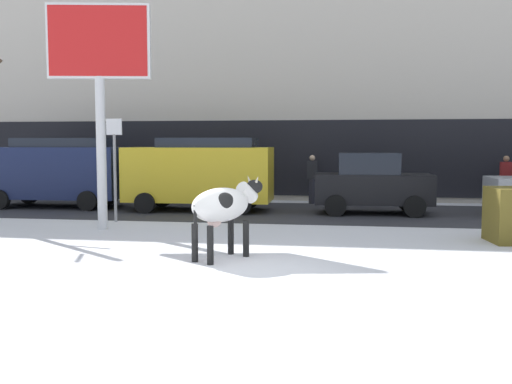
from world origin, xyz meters
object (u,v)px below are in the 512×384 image
at_px(street_sign, 115,161).
at_px(cow_holstein, 223,206).
at_px(pedestrian_near_billboard, 312,179).
at_px(billboard, 99,55).
at_px(car_black_hatchback, 372,183).
at_px(car_navy_van, 57,170).
at_px(pedestrian_by_cars, 506,181).
at_px(car_yellow_van, 200,172).

bearing_deg(street_sign, cow_holstein, -48.87).
bearing_deg(pedestrian_near_billboard, cow_holstein, -95.16).
xyz_separation_m(billboard, car_black_hatchback, (6.78, 4.42, -3.39)).
bearing_deg(car_black_hatchback, pedestrian_near_billboard, 126.76).
distance_m(pedestrian_near_billboard, street_sign, 7.64).
xyz_separation_m(car_black_hatchback, pedestrian_near_billboard, (-2.01, 2.69, -0.05)).
height_order(car_navy_van, pedestrian_by_cars, car_navy_van).
bearing_deg(pedestrian_by_cars, cow_holstein, -125.71).
distance_m(pedestrian_near_billboard, pedestrian_by_cars, 6.52).
height_order(billboard, street_sign, billboard).
xyz_separation_m(car_yellow_van, pedestrian_near_billboard, (3.38, 2.76, -0.36)).
bearing_deg(car_black_hatchback, pedestrian_by_cars, 30.75).
distance_m(car_navy_van, pedestrian_by_cars, 15.15).
relative_size(car_navy_van, street_sign, 1.65).
height_order(car_yellow_van, pedestrian_by_cars, car_yellow_van).
height_order(cow_holstein, car_black_hatchback, car_black_hatchback).
relative_size(car_navy_van, car_yellow_van, 1.00).
bearing_deg(car_navy_van, car_black_hatchback, -1.07).
relative_size(billboard, street_sign, 1.97).
distance_m(billboard, car_black_hatchback, 8.77).
xyz_separation_m(cow_holstein, street_sign, (-4.06, 4.65, 0.67)).
bearing_deg(pedestrian_near_billboard, car_navy_van, -163.52).
height_order(car_navy_van, pedestrian_near_billboard, car_navy_van).
relative_size(car_black_hatchback, pedestrian_near_billboard, 2.06).
height_order(cow_holstein, car_yellow_van, car_yellow_van).
xyz_separation_m(billboard, pedestrian_by_cars, (11.30, 7.11, -3.43)).
relative_size(pedestrian_by_cars, street_sign, 0.61).
relative_size(car_yellow_van, pedestrian_near_billboard, 2.70).
height_order(cow_holstein, pedestrian_by_cars, pedestrian_by_cars).
bearing_deg(car_navy_van, street_sign, -43.42).
bearing_deg(car_yellow_van, street_sign, -118.61).
relative_size(billboard, pedestrian_by_cars, 3.21).
relative_size(car_yellow_van, pedestrian_by_cars, 2.70).
bearing_deg(pedestrian_by_cars, billboard, -147.82).
distance_m(billboard, car_navy_van, 6.63).
xyz_separation_m(cow_holstein, car_yellow_van, (-2.44, 7.62, 0.24)).
bearing_deg(street_sign, pedestrian_by_cars, 26.43).
height_order(car_navy_van, car_yellow_van, same).
xyz_separation_m(car_navy_van, pedestrian_near_billboard, (8.42, 2.49, -0.36)).
height_order(car_yellow_van, pedestrian_near_billboard, car_yellow_van).
height_order(car_navy_van, car_black_hatchback, car_navy_van).
bearing_deg(car_yellow_van, pedestrian_by_cars, 15.56).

